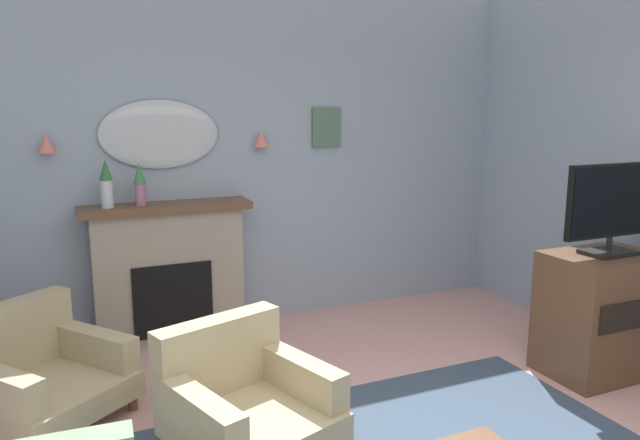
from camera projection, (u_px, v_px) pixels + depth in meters
wall_back at (237, 157)px, 5.21m from camera, size 6.29×0.10×3.00m
fireplace at (170, 273)px, 4.92m from camera, size 1.36×0.36×1.16m
mantel_vase_left at (106, 183)px, 4.57m from camera, size 0.10×0.10×0.38m
mantel_vase_right at (140, 183)px, 4.67m from camera, size 0.10×0.10×0.34m
wall_mirror at (160, 135)px, 4.83m from camera, size 0.96×0.06×0.56m
wall_sconce_left at (46, 144)px, 4.46m from camera, size 0.14×0.14×0.14m
wall_sconce_right at (261, 139)px, 5.13m from camera, size 0.14×0.14×0.14m
framed_picture at (326, 127)px, 5.43m from camera, size 0.28×0.03×0.36m
armchair_beside_couch at (243, 397)px, 3.36m from camera, size 1.02×1.03×0.71m
armchair_by_coffee_table at (39, 371)px, 3.69m from camera, size 1.13×1.14×0.71m
tv_cabinet at (600, 314)px, 4.31m from camera, size 0.80×0.57×0.90m
tv_flatscreen at (613, 206)px, 4.14m from camera, size 0.84×0.24×0.65m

